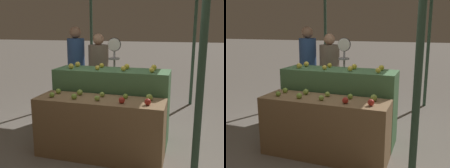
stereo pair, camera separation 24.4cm
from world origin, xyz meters
The scene contains 24 objects.
ground_plane centered at (0.00, 0.00, 0.00)m, with size 60.00×60.00×0.00m, color gray.
display_counter_front centered at (0.00, 0.00, 0.42)m, with size 1.77×0.55×0.84m, color olive.
display_counter_back centered at (0.00, 0.60, 0.57)m, with size 1.77×0.55×1.15m, color #4C7A4C.
apple_front_0 centered at (-0.66, -0.10, 0.87)m, with size 0.07×0.07×0.07m, color #7AA338.
apple_front_1 centered at (-0.32, -0.11, 0.88)m, with size 0.08×0.08×0.08m, color #84AD3D.
apple_front_2 centered at (0.00, -0.10, 0.87)m, with size 0.07×0.07×0.07m, color #8EB247.
apple_front_3 centered at (0.34, -0.12, 0.88)m, with size 0.08×0.08×0.08m, color #B72D23.
apple_front_4 centered at (0.67, -0.10, 0.88)m, with size 0.08×0.08×0.08m, color #B72D23.
apple_front_5 centered at (-0.67, 0.10, 0.88)m, with size 0.08×0.08×0.08m, color #84AD3D.
apple_front_6 centered at (-0.33, 0.11, 0.88)m, with size 0.08×0.08×0.08m, color #8EB247.
apple_front_7 centered at (0.00, 0.12, 0.87)m, with size 0.07×0.07×0.07m, color #8EB247.
apple_front_8 centered at (0.34, 0.11, 0.87)m, with size 0.07×0.07×0.07m, color #84AD3D.
apple_front_9 centered at (0.66, 0.11, 0.88)m, with size 0.09×0.09×0.09m, color #8EB247.
apple_back_0 centered at (-0.63, 0.48, 1.19)m, with size 0.09×0.09×0.09m, color gold.
apple_back_1 centered at (-0.20, 0.49, 1.19)m, with size 0.07×0.07×0.07m, color yellow.
apple_back_2 centered at (0.21, 0.50, 1.19)m, with size 0.08×0.08×0.08m, color yellow.
apple_back_3 centered at (0.63, 0.48, 1.19)m, with size 0.08×0.08×0.08m, color yellow.
apple_back_4 centered at (-0.61, 0.71, 1.19)m, with size 0.09×0.09×0.09m, color yellow.
apple_back_5 centered at (-0.20, 0.71, 1.19)m, with size 0.08×0.08×0.08m, color gold.
apple_back_6 centered at (0.21, 0.70, 1.19)m, with size 0.08×0.08×0.08m, color gold.
apple_back_7 centered at (0.63, 0.72, 1.19)m, with size 0.08×0.08×0.08m, color gold.
produce_scale centered at (-0.16, 1.31, 1.14)m, with size 0.24×0.20×1.60m.
person_vendor_at_scale centered at (-0.58, 1.65, 0.95)m, with size 0.54×0.54×1.67m.
person_customer_left centered at (-1.09, 1.72, 1.05)m, with size 0.45×0.45×1.80m.
Camera 2 is at (1.34, -3.16, 1.79)m, focal length 42.00 mm.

